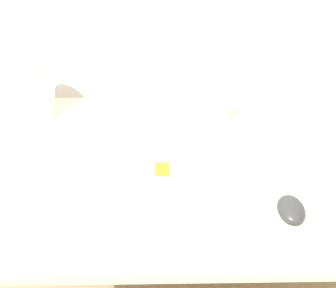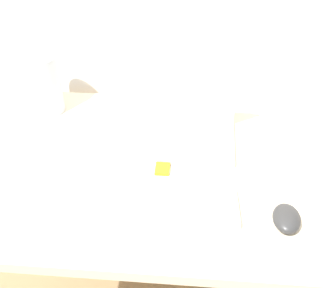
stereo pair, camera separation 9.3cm
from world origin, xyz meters
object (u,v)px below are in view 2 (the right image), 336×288
Objects in this scene: mouse at (287,218)px; mp3_player at (163,168)px; keyboard at (151,207)px; vase at (39,73)px; laptop at (183,124)px.

mp3_player is at bearing 151.49° from mouse.
vase reaches higher than keyboard.
keyboard is at bearing -94.84° from mp3_player.
mouse is (0.32, -0.02, 0.01)m from keyboard.
vase is 0.48m from mp3_player.
keyboard reaches higher than mp3_player.
mp3_player is (-0.31, 0.17, -0.01)m from mouse.
keyboard is at bearing -46.62° from vase.
keyboard is at bearing 177.20° from mouse.
mouse is 0.34× the size of vase.
keyboard is 4.61× the size of mouse.
vase is 5.13× the size of mp3_player.
vase is at bearing 149.20° from mouse.
vase reaches higher than laptop.
keyboard is 0.57m from vase.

